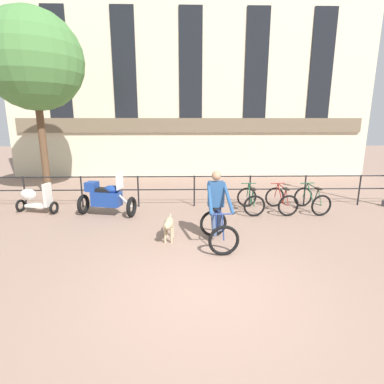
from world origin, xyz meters
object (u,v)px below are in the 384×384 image
at_px(parked_bicycle_mid_left, 281,200).
at_px(parked_bicycle_mid_right, 312,200).
at_px(cyclist_with_bike, 217,212).
at_px(parked_scooter, 35,199).
at_px(parked_motorcycle, 106,198).
at_px(dog, 169,225).
at_px(parked_bicycle_near_lamp, 250,201).

xyz_separation_m(parked_bicycle_mid_left, parked_bicycle_mid_right, (0.99, 0.00, 0.00)).
relative_size(cyclist_with_bike, parked_scooter, 1.27).
bearing_deg(parked_bicycle_mid_right, parked_scooter, -8.49).
xyz_separation_m(cyclist_with_bike, parked_motorcycle, (-3.13, 2.19, -0.20)).
height_order(dog, parked_bicycle_near_lamp, parked_bicycle_near_lamp).
distance_m(dog, parked_bicycle_near_lamp, 3.41).
bearing_deg(parked_bicycle_mid_right, dog, 19.55).
bearing_deg(parked_scooter, parked_bicycle_mid_left, -76.93).
distance_m(parked_motorcycle, parked_bicycle_mid_right, 6.44).
bearing_deg(parked_scooter, parked_bicycle_mid_right, -76.91).
bearing_deg(cyclist_with_bike, parked_bicycle_near_lamp, 55.59).
height_order(cyclist_with_bike, parked_bicycle_mid_left, cyclist_with_bike).
bearing_deg(parked_scooter, parked_bicycle_near_lamp, -76.95).
height_order(parked_bicycle_near_lamp, parked_scooter, parked_scooter).
distance_m(parked_bicycle_near_lamp, parked_bicycle_mid_right, 1.97).
distance_m(cyclist_with_bike, parked_bicycle_near_lamp, 2.86).
height_order(parked_motorcycle, parked_scooter, parked_motorcycle).
relative_size(parked_bicycle_mid_right, parked_scooter, 0.89).
height_order(parked_bicycle_near_lamp, parked_bicycle_mid_left, same).
xyz_separation_m(parked_bicycle_mid_left, parked_scooter, (-7.74, 0.02, 0.10)).
bearing_deg(parked_bicycle_near_lamp, parked_motorcycle, 3.03).
height_order(parked_motorcycle, parked_bicycle_mid_left, parked_motorcycle).
bearing_deg(parked_bicycle_mid_left, parked_bicycle_mid_right, 174.20).
height_order(parked_bicycle_near_lamp, parked_bicycle_mid_right, same).
relative_size(dog, parked_bicycle_mid_right, 0.82).
bearing_deg(parked_scooter, dog, -105.77).
height_order(dog, parked_motorcycle, parked_motorcycle).
xyz_separation_m(parked_bicycle_near_lamp, parked_scooter, (-6.76, 0.02, 0.10)).
distance_m(dog, parked_motorcycle, 2.86).
bearing_deg(dog, parked_motorcycle, 136.90).
bearing_deg(parked_bicycle_near_lamp, parked_bicycle_mid_left, 179.13).
relative_size(parked_motorcycle, parked_scooter, 1.34).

